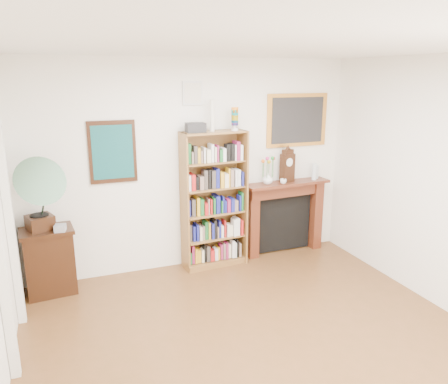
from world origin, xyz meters
name	(u,v)px	position (x,y,z in m)	size (l,w,h in m)	color
room	(282,222)	(0.00, 0.00, 1.40)	(4.51, 5.01, 2.81)	brown
door_casing	(3,225)	(-2.21, 1.20, 1.26)	(0.08, 1.02, 2.17)	white
teal_poster	(113,152)	(-1.05, 2.48, 1.65)	(0.58, 0.04, 0.78)	black
small_picture	(193,93)	(0.00, 2.48, 2.35)	(0.26, 0.04, 0.30)	white
gilt_painting	(297,120)	(1.55, 2.48, 1.95)	(0.95, 0.04, 0.75)	#CA8734
bookshelf	(214,193)	(0.23, 2.33, 1.04)	(0.88, 0.37, 2.15)	brown
side_cabinet	(50,261)	(-1.90, 2.26, 0.41)	(0.60, 0.44, 0.82)	black
fireplace	(284,211)	(1.35, 2.40, 0.64)	(1.30, 0.38, 1.09)	#522313
gramophone	(35,190)	(-1.96, 2.13, 1.33)	(0.75, 0.84, 0.91)	black
cd_stack	(60,228)	(-1.74, 2.13, 0.86)	(0.12, 0.12, 0.08)	silver
mantel_clock	(287,166)	(1.36, 2.37, 1.31)	(0.22, 0.16, 0.47)	black
flower_vase	(268,179)	(1.04, 2.35, 1.16)	(0.14, 0.14, 0.15)	white
teacup	(283,181)	(1.25, 2.27, 1.12)	(0.09, 0.09, 0.07)	silver
bottle_left	(314,172)	(1.79, 2.34, 1.21)	(0.07, 0.07, 0.24)	silver
bottle_right	(317,172)	(1.87, 2.39, 1.19)	(0.06, 0.06, 0.20)	silver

